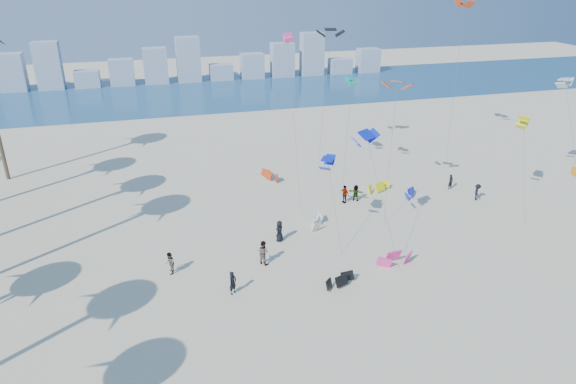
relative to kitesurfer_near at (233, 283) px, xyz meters
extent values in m
plane|color=navy|center=(2.57, 61.93, -0.85)|extent=(220.00, 220.00, 0.00)
imported|color=black|center=(0.00, 0.00, 0.00)|extent=(0.74, 0.72, 1.72)
imported|color=gray|center=(2.88, 3.27, 0.10)|extent=(1.16, 1.18, 1.92)
imported|color=black|center=(4.97, 6.35, 0.04)|extent=(0.99, 1.04, 1.79)
imported|color=gray|center=(12.78, 11.91, 0.03)|extent=(0.82, 1.12, 1.77)
imported|color=black|center=(25.33, 9.08, -0.05)|extent=(1.01, 1.21, 1.63)
imported|color=gray|center=(14.00, 12.04, -0.06)|extent=(1.50, 1.23, 1.61)
imported|color=black|center=(24.32, 12.13, -0.09)|extent=(0.65, 0.52, 1.55)
imported|color=gray|center=(-4.02, 3.71, 0.00)|extent=(0.72, 0.89, 1.73)
cylinder|color=#595959|center=(8.92, 4.33, 2.68)|extent=(0.54, 2.59, 7.10)
cylinder|color=#595959|center=(15.62, 8.75, 4.95)|extent=(2.12, 3.83, 11.63)
cylinder|color=#595959|center=(26.87, 5.21, 3.35)|extent=(1.19, 3.96, 8.44)
cylinder|color=#595959|center=(8.27, 13.61, 6.71)|extent=(0.24, 5.71, 15.15)
cylinder|color=#595959|center=(14.25, 15.56, 4.53)|extent=(1.44, 2.40, 10.78)
cylinder|color=#595959|center=(13.55, 20.71, 6.45)|extent=(2.89, 5.19, 14.63)
cylinder|color=#595959|center=(34.31, 8.12, 4.64)|extent=(1.04, 4.25, 11.00)
cylinder|color=#595959|center=(11.71, 1.75, 3.88)|extent=(1.72, 3.64, 9.50)
cylinder|color=#595959|center=(29.20, 20.99, 7.88)|extent=(1.27, 2.38, 17.48)
cube|color=#9EADBF|center=(-27.03, 71.93, 2.44)|extent=(4.40, 3.00, 6.60)
cube|color=#9EADBF|center=(-20.83, 71.93, 3.34)|extent=(4.40, 3.00, 8.40)
cube|color=#9EADBF|center=(-14.63, 71.93, 0.64)|extent=(4.40, 3.00, 3.00)
cube|color=#9EADBF|center=(-8.43, 71.93, 1.54)|extent=(4.40, 3.00, 4.80)
cube|color=#9EADBF|center=(-2.23, 71.93, 2.44)|extent=(4.40, 3.00, 6.60)
cube|color=#9EADBF|center=(3.97, 71.93, 3.34)|extent=(4.40, 3.00, 8.40)
cube|color=#9EADBF|center=(10.17, 71.93, 0.64)|extent=(4.40, 3.00, 3.00)
cube|color=#9EADBF|center=(16.37, 71.93, 1.54)|extent=(4.40, 3.00, 4.80)
cube|color=#9EADBF|center=(22.57, 71.93, 2.44)|extent=(4.40, 3.00, 6.60)
cube|color=#9EADBF|center=(28.77, 71.93, 3.34)|extent=(4.40, 3.00, 8.40)
cube|color=#9EADBF|center=(34.97, 71.93, 0.64)|extent=(4.40, 3.00, 3.00)
cube|color=#9EADBF|center=(41.17, 71.93, 1.54)|extent=(4.40, 3.00, 4.80)
camera|label=1|loc=(-4.25, -29.76, 20.04)|focal=32.18mm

